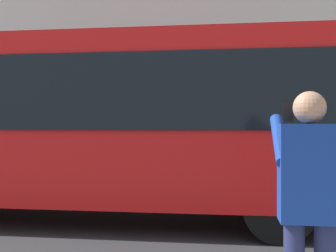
% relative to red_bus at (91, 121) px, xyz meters
% --- Properties ---
extents(ground_plane, '(60.00, 60.00, 0.00)m').
position_rel_red_bus_xyz_m(ground_plane, '(-1.82, -0.16, -1.68)').
color(ground_plane, '#2B2B2D').
extents(red_bus, '(9.05, 2.54, 3.08)m').
position_rel_red_bus_xyz_m(red_bus, '(0.00, 0.00, 0.00)').
color(red_bus, red).
rests_on(red_bus, ground_plane).
extents(pedestrian_photographer, '(0.53, 0.52, 1.70)m').
position_rel_red_bus_xyz_m(pedestrian_photographer, '(-2.88, 4.13, -0.54)').
color(pedestrian_photographer, '#1E2347').
rests_on(pedestrian_photographer, sidewalk_curb).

